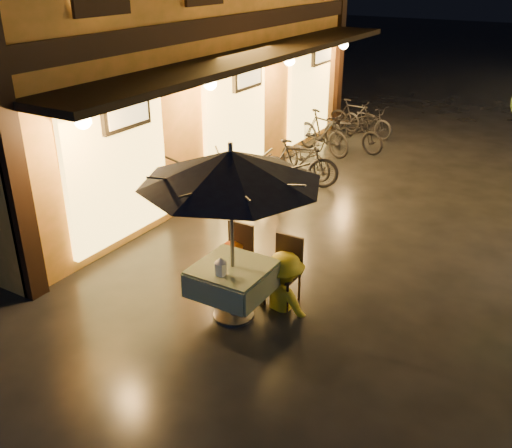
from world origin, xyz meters
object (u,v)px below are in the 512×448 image
Objects in this scene: table_lantern at (221,265)px; person_yellow at (284,255)px; patio_umbrella at (231,167)px; person_orange at (230,243)px; cafe_table at (233,279)px; bicycle_0 at (241,178)px.

table_lantern is 0.16× the size of person_yellow.
patio_umbrella is 1.57m from person_orange.
person_orange is 0.89m from person_yellow.
table_lantern is 0.17× the size of person_orange.
patio_umbrella is 1.54m from person_yellow.
bicycle_0 reaches higher than cafe_table.
person_yellow reaches higher than bicycle_0.
person_orange is at bearing 125.80° from cafe_table.
cafe_table is at bearing 180.00° from patio_umbrella.
person_orange reaches higher than bicycle_0.
table_lantern is 0.98m from person_orange.
person_orange is 0.95× the size of person_yellow.
cafe_table is 4.07m from bicycle_0.
cafe_table is 3.96× the size of table_lantern.
person_yellow is at bearing 174.81° from person_orange.
table_lantern is at bearing -90.00° from patio_umbrella.
patio_umbrella is at bearing 121.13° from person_orange.
person_orange is 3.35m from bicycle_0.
patio_umbrella is (0.00, 0.00, 1.56)m from cafe_table.
bicycle_0 is (-2.09, 3.50, -0.09)m from cafe_table.
cafe_table is 0.77m from person_yellow.
person_yellow reaches higher than table_lantern.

